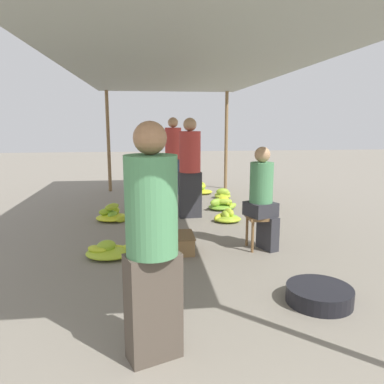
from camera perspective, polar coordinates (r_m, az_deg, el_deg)
name	(u,v)px	position (r m, az deg, el deg)	size (l,w,h in m)	color
canopy_post_back_left	(108,142)	(9.20, -12.62, 7.48)	(0.08, 0.08, 2.38)	olive
canopy_post_back_right	(226,141)	(9.37, 5.23, 7.74)	(0.08, 0.08, 2.38)	olive
canopy_tarp	(182,68)	(5.55, -1.47, 18.36)	(3.26, 7.75, 0.04)	#9EA399
vendor_foreground	(152,241)	(2.56, -6.11, -7.46)	(0.46, 0.46, 1.66)	#4C4238
stool	(260,222)	(5.01, 10.33, -4.57)	(0.34, 0.34, 0.45)	brown
vendor_seated	(263,196)	(4.93, 10.71, -0.66)	(0.44, 0.44, 1.35)	#2D2D33
basin_black	(319,295)	(3.79, 18.81, -14.61)	(0.61, 0.61, 0.16)	black
banana_pile_left_0	(111,251)	(4.85, -12.25, -8.77)	(0.70, 0.52, 0.21)	#C8D428
banana_pile_left_1	(113,215)	(6.54, -11.93, -3.52)	(0.60, 0.56, 0.29)	#9DC330
banana_pile_right_0	(227,217)	(6.36, 5.39, -3.86)	(0.49, 0.53, 0.22)	#9FC430
banana_pile_right_1	(223,194)	(8.27, 4.73, -0.37)	(0.38, 0.44, 0.23)	yellow
banana_pile_right_2	(223,204)	(7.21, 4.71, -1.85)	(0.61, 0.47, 0.23)	yellow
banana_pile_right_3	(202,190)	(8.75, 1.50, 0.38)	(0.49, 0.43, 0.27)	#C1D22A
crate_near	(175,243)	(4.87, -2.54, -7.79)	(0.47, 0.47, 0.23)	olive
shopper_walking_mid	(190,167)	(6.48, -0.32, 3.89)	(0.40, 0.40, 1.73)	#2D2D33
shopper_walking_far	(173,155)	(8.65, -2.87, 5.69)	(0.42, 0.42, 1.76)	#384766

